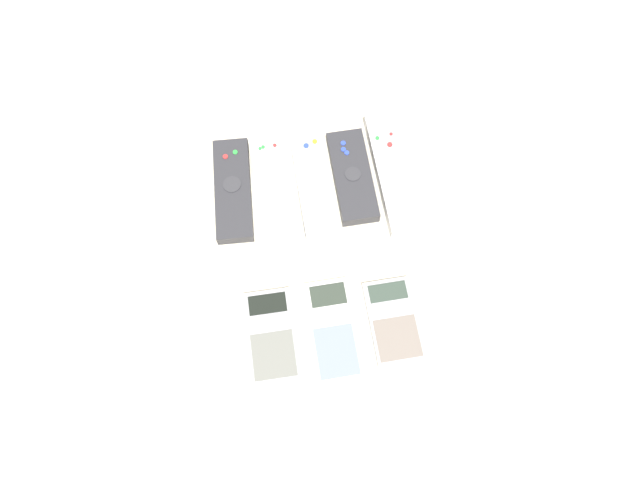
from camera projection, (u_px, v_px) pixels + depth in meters
ground_plane at (323, 263)px, 0.96m from camera, size 3.00×3.00×0.00m
remote_0 at (233, 190)px, 1.00m from camera, size 0.06×0.18×0.02m
remote_1 at (275, 185)px, 1.00m from camera, size 0.07×0.21×0.02m
remote_2 at (314, 184)px, 1.00m from camera, size 0.05×0.19×0.02m
remote_3 at (352, 176)px, 1.01m from camera, size 0.06×0.16×0.02m
remote_4 at (391, 173)px, 1.01m from camera, size 0.05×0.22×0.03m
calculator_0 at (271, 335)px, 0.91m from camera, size 0.07×0.14×0.01m
calculator_1 at (333, 329)px, 0.92m from camera, size 0.07×0.15×0.01m
calculator_2 at (393, 320)px, 0.92m from camera, size 0.07×0.13×0.01m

